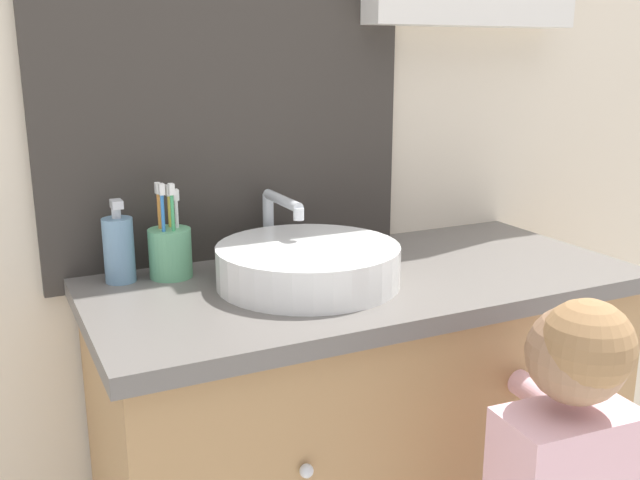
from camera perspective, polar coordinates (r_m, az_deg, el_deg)
wall_back at (r=1.65m, az=-0.57°, el=14.93°), size 3.20×0.18×2.50m
vanity_counter at (r=1.64m, az=3.37°, el=-16.93°), size 1.12×0.53×0.84m
sink_basin at (r=1.39m, az=-1.00°, el=-1.83°), size 0.36×0.41×0.16m
toothbrush_holder at (r=1.46m, az=-11.90°, el=-0.82°), size 0.09×0.09×0.20m
soap_dispenser at (r=1.45m, az=-15.79°, el=-0.66°), size 0.06×0.06×0.17m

